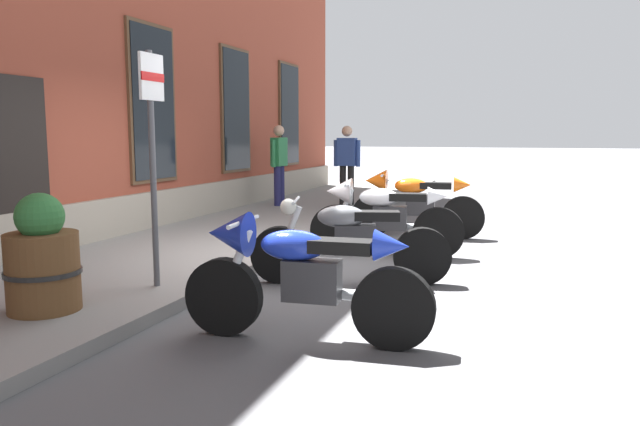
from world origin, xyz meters
TOP-DOWN VIEW (x-y plane):
  - ground_plane at (0.00, 0.00)m, footprint 140.00×140.00m
  - sidewalk at (0.00, 1.40)m, footprint 26.09×2.81m
  - lane_stripe at (0.00, -3.20)m, footprint 26.09×0.12m
  - motorcycle_blue_sport at (-2.63, -1.29)m, footprint 0.62×2.00m
  - motorcycle_grey_naked at (-0.74, -1.15)m, footprint 0.83×2.11m
  - motorcycle_white_sport at (0.85, -1.12)m, footprint 0.64×2.03m
  - motorcycle_orange_sport at (2.49, -1.23)m, footprint 0.62×2.08m
  - pedestrian_striped_shirt at (4.79, 2.04)m, footprint 0.59×0.23m
  - pedestrian_blue_top at (5.39, 0.73)m, footprint 0.22×0.59m
  - parking_sign at (-1.92, 0.47)m, footprint 0.36×0.07m
  - barrel_planter at (-2.95, 0.89)m, footprint 0.63×0.63m

SIDE VIEW (x-z plane):
  - ground_plane at x=0.00m, z-range 0.00..0.00m
  - lane_stripe at x=0.00m, z-range 0.00..0.01m
  - sidewalk at x=0.00m, z-range 0.00..0.12m
  - motorcycle_grey_naked at x=-0.74m, z-range 0.01..0.93m
  - barrel_planter at x=-2.95m, z-range 0.05..1.06m
  - motorcycle_blue_sport at x=-2.63m, z-range 0.05..1.06m
  - motorcycle_white_sport at x=0.85m, z-range 0.05..1.08m
  - motorcycle_orange_sport at x=2.49m, z-range 0.04..1.11m
  - pedestrian_blue_top at x=5.39m, z-range 0.23..1.90m
  - pedestrian_striped_shirt at x=4.79m, z-range 0.23..1.91m
  - parking_sign at x=-1.92m, z-range 0.46..2.75m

